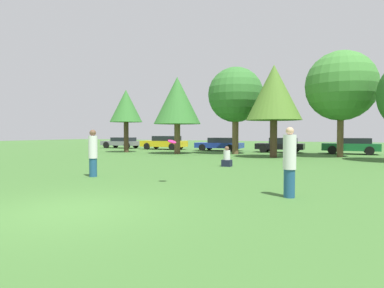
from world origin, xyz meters
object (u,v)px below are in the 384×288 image
at_px(parked_car_yellow, 165,142).
at_px(parked_car_grey, 122,142).
at_px(frisbee, 172,142).
at_px(parked_car_blue, 220,144).
at_px(person_catcher, 290,162).
at_px(tree_1, 177,101).
at_px(bystander_sitting, 227,158).
at_px(parked_car_black, 281,145).
at_px(person_thrower, 93,153).
at_px(tree_3, 274,93).
at_px(tree_4, 341,86).
at_px(tree_0, 126,106).
at_px(tree_2, 235,95).
at_px(parked_car_green, 351,146).

bearing_deg(parked_car_yellow, parked_car_grey, -5.41).
relative_size(frisbee, parked_car_blue, 0.06).
distance_m(person_catcher, tree_1, 18.74).
relative_size(bystander_sitting, parked_car_grey, 0.23).
bearing_deg(parked_car_black, person_thrower, 78.19).
height_order(frisbee, tree_3, tree_3).
height_order(frisbee, parked_car_black, frisbee).
bearing_deg(frisbee, bystander_sitting, 93.67).
bearing_deg(parked_car_yellow, tree_1, 127.26).
height_order(person_catcher, parked_car_yellow, person_catcher).
bearing_deg(tree_4, tree_1, -170.84).
bearing_deg(tree_4, frisbee, -105.36).
height_order(person_thrower, tree_1, tree_1).
xyz_separation_m(tree_1, parked_car_yellow, (-4.56, 5.45, -3.53)).
bearing_deg(bystander_sitting, parked_car_blue, 113.32).
relative_size(tree_0, tree_2, 0.79).
xyz_separation_m(tree_1, parked_car_grey, (-10.23, 5.73, -3.60)).
height_order(tree_0, parked_car_grey, tree_0).
relative_size(tree_2, parked_car_grey, 1.53).
bearing_deg(tree_4, tree_3, -149.18).
xyz_separation_m(bystander_sitting, parked_car_green, (5.33, 13.44, 0.27)).
bearing_deg(tree_1, parked_car_grey, 150.75).
xyz_separation_m(tree_4, parked_car_grey, (-22.11, 3.81, -4.26)).
height_order(tree_4, parked_car_yellow, tree_4).
height_order(frisbee, parked_car_blue, frisbee).
bearing_deg(parked_car_blue, tree_3, 133.27).
relative_size(tree_3, tree_4, 0.86).
xyz_separation_m(person_thrower, parked_car_green, (8.51, 19.40, -0.24)).
height_order(parked_car_yellow, parked_car_black, parked_car_yellow).
bearing_deg(bystander_sitting, parked_car_black, 90.44).
bearing_deg(bystander_sitting, parked_car_yellow, 131.78).
relative_size(tree_1, tree_3, 0.97).
bearing_deg(parked_car_black, parked_car_blue, -5.50).
relative_size(person_catcher, bystander_sitting, 1.81).
height_order(parked_car_yellow, parked_car_blue, parked_car_yellow).
height_order(person_catcher, parked_car_grey, person_catcher).
xyz_separation_m(bystander_sitting, tree_3, (0.65, 7.18, 3.98)).
bearing_deg(parked_car_black, parked_car_green, -179.45).
relative_size(person_thrower, parked_car_blue, 0.41).
bearing_deg(parked_car_green, bystander_sitting, 65.75).
xyz_separation_m(person_thrower, parked_car_grey, (-14.22, 19.38, -0.28)).
xyz_separation_m(frisbee, parked_car_black, (-0.49, 19.22, -0.74)).
bearing_deg(person_thrower, tree_2, 94.77).
bearing_deg(tree_4, parked_car_black, 143.64).
distance_m(tree_0, tree_1, 4.91).
bearing_deg(tree_1, tree_4, 9.16).
distance_m(person_catcher, parked_car_yellow, 25.55).
height_order(bystander_sitting, tree_4, tree_4).
distance_m(tree_4, parked_car_green, 5.74).
xyz_separation_m(tree_0, parked_car_blue, (6.29, 6.02, -3.29)).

